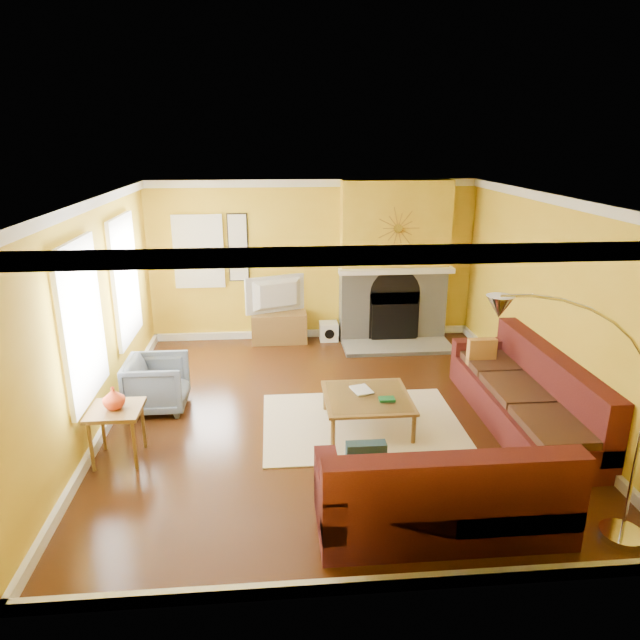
{
  "coord_description": "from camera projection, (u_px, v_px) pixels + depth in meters",
  "views": [
    {
      "loc": [
        -0.7,
        -6.49,
        3.36
      ],
      "look_at": [
        -0.1,
        0.4,
        1.13
      ],
      "focal_mm": 32.0,
      "sensor_mm": 36.0,
      "label": 1
    }
  ],
  "objects": [
    {
      "name": "wall_back",
      "position": [
        313.0,
        261.0,
        9.68
      ],
      "size": [
        5.5,
        0.02,
        2.7
      ],
      "primitive_type": "cube",
      "color": "yellow",
      "rests_on": "ground"
    },
    {
      "name": "window_back",
      "position": [
        199.0,
        252.0,
        9.41
      ],
      "size": [
        0.82,
        0.06,
        1.22
      ],
      "primitive_type": "cube",
      "color": "white",
      "rests_on": "wall_back"
    },
    {
      "name": "wall_right",
      "position": [
        553.0,
        307.0,
        7.05
      ],
      "size": [
        0.02,
        6.0,
        2.7
      ],
      "primitive_type": "cube",
      "color": "yellow",
      "rests_on": "ground"
    },
    {
      "name": "vase",
      "position": [
        114.0,
        398.0,
        6.01
      ],
      "size": [
        0.23,
        0.23,
        0.25
      ],
      "primitive_type": "imported",
      "color": "#E6451E",
      "rests_on": "side_table"
    },
    {
      "name": "sunburst",
      "position": [
        398.0,
        228.0,
        9.19
      ],
      "size": [
        0.7,
        0.04,
        0.7
      ],
      "primitive_type": null,
      "color": "olive",
      "rests_on": "fireplace"
    },
    {
      "name": "fireplace",
      "position": [
        394.0,
        262.0,
        9.59
      ],
      "size": [
        1.8,
        0.4,
        2.7
      ],
      "primitive_type": null,
      "color": "gray",
      "rests_on": "floor"
    },
    {
      "name": "armchair",
      "position": [
        157.0,
        384.0,
        7.28
      ],
      "size": [
        0.76,
        0.74,
        0.69
      ],
      "primitive_type": "imported",
      "rotation": [
        0.0,
        0.0,
        1.57
      ],
      "color": "slate",
      "rests_on": "floor"
    },
    {
      "name": "coffee_table",
      "position": [
        367.0,
        411.0,
        6.87
      ],
      "size": [
        1.03,
        1.03,
        0.41
      ],
      "primitive_type": null,
      "color": "white",
      "rests_on": "floor"
    },
    {
      "name": "window_left_far",
      "position": [
        80.0,
        322.0,
        5.99
      ],
      "size": [
        0.06,
        1.22,
        1.72
      ],
      "primitive_type": "cube",
      "color": "white",
      "rests_on": "wall_left"
    },
    {
      "name": "media_console",
      "position": [
        279.0,
        328.0,
        9.72
      ],
      "size": [
        0.93,
        0.42,
        0.51
      ],
      "primitive_type": "cube",
      "color": "brown",
      "rests_on": "floor"
    },
    {
      "name": "baseboard",
      "position": [
        331.0,
        410.0,
        7.22
      ],
      "size": [
        5.5,
        6.0,
        0.12
      ],
      "primitive_type": null,
      "color": "white",
      "rests_on": "floor"
    },
    {
      "name": "window_left_near",
      "position": [
        124.0,
        279.0,
        7.79
      ],
      "size": [
        0.06,
        1.22,
        1.72
      ],
      "primitive_type": "cube",
      "color": "white",
      "rests_on": "wall_left"
    },
    {
      "name": "hearth",
      "position": [
        398.0,
        347.0,
        9.47
      ],
      "size": [
        1.8,
        0.7,
        0.06
      ],
      "primitive_type": "cube",
      "color": "gray",
      "rests_on": "floor"
    },
    {
      "name": "subwoofer",
      "position": [
        329.0,
        331.0,
        9.85
      ],
      "size": [
        0.31,
        0.31,
        0.31
      ],
      "primitive_type": "cube",
      "color": "white",
      "rests_on": "floor"
    },
    {
      "name": "arc_lamp",
      "position": [
        572.0,
        427.0,
        4.61
      ],
      "size": [
        1.41,
        0.36,
        2.23
      ],
      "primitive_type": null,
      "color": "silver",
      "rests_on": "floor"
    },
    {
      "name": "book",
      "position": [
        353.0,
        391.0,
        6.89
      ],
      "size": [
        0.28,
        0.34,
        0.03
      ],
      "primitive_type": "imported",
      "rotation": [
        0.0,
        0.0,
        0.26
      ],
      "color": "white",
      "rests_on": "coffee_table"
    },
    {
      "name": "wall_left",
      "position": [
        95.0,
        319.0,
        6.6
      ],
      "size": [
        0.02,
        6.0,
        2.7
      ],
      "primitive_type": "cube",
      "color": "yellow",
      "rests_on": "ground"
    },
    {
      "name": "floor",
      "position": [
        331.0,
        415.0,
        7.24
      ],
      "size": [
        5.5,
        6.0,
        0.02
      ],
      "primitive_type": "cube",
      "color": "#512911",
      "rests_on": "ground"
    },
    {
      "name": "wall_art",
      "position": [
        238.0,
        248.0,
        9.46
      ],
      "size": [
        0.34,
        0.04,
        1.14
      ],
      "primitive_type": "cube",
      "color": "white",
      "rests_on": "wall_back"
    },
    {
      "name": "wall_front",
      "position": [
        377.0,
        439.0,
        3.97
      ],
      "size": [
        5.5,
        0.02,
        2.7
      ],
      "primitive_type": "cube",
      "color": "yellow",
      "rests_on": "ground"
    },
    {
      "name": "tv",
      "position": [
        279.0,
        295.0,
        9.54
      ],
      "size": [
        1.07,
        0.51,
        0.63
      ],
      "primitive_type": "imported",
      "rotation": [
        0.0,
        0.0,
        3.49
      ],
      "color": "black",
      "rests_on": "media_console"
    },
    {
      "name": "sectional_sofa",
      "position": [
        445.0,
        409.0,
        6.39
      ],
      "size": [
        3.1,
        3.7,
        0.9
      ],
      "primitive_type": null,
      "color": "#521A1A",
      "rests_on": "floor"
    },
    {
      "name": "ceiling",
      "position": [
        332.0,
        197.0,
        6.41
      ],
      "size": [
        5.5,
        6.0,
        0.02
      ],
      "primitive_type": "cube",
      "color": "white",
      "rests_on": "ground"
    },
    {
      "name": "mantel",
      "position": [
        397.0,
        271.0,
        9.39
      ],
      "size": [
        1.92,
        0.22,
        0.08
      ],
      "primitive_type": "cube",
      "color": "white",
      "rests_on": "fireplace"
    },
    {
      "name": "crown_molding",
      "position": [
        332.0,
        203.0,
        6.43
      ],
      "size": [
        5.5,
        6.0,
        0.12
      ],
      "primitive_type": null,
      "color": "white",
      "rests_on": "ceiling"
    },
    {
      "name": "side_table",
      "position": [
        118.0,
        434.0,
        6.14
      ],
      "size": [
        0.55,
        0.55,
        0.61
      ],
      "primitive_type": null,
      "color": "brown",
      "rests_on": "floor"
    },
    {
      "name": "rug",
      "position": [
        362.0,
        424.0,
        6.98
      ],
      "size": [
        2.4,
        1.8,
        0.02
      ],
      "primitive_type": "cube",
      "color": "beige",
      "rests_on": "floor"
    }
  ]
}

